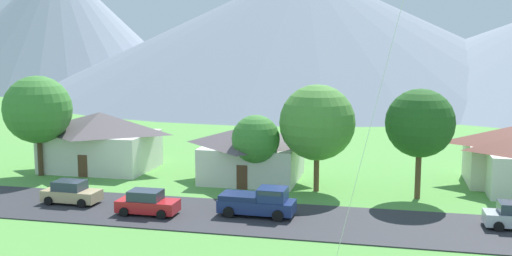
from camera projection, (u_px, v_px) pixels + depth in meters
name	position (u px, v px, depth m)	size (l,w,h in m)	color
road_strip	(269.00, 218.00, 39.89)	(160.00, 7.96, 0.08)	#2D2D33
mountain_far_east_ridge	(304.00, 30.00, 146.99)	(131.75, 131.75, 30.70)	slate
mountain_central_ridge	(59.00, 23.00, 166.38)	(73.14, 73.14, 35.32)	gray
house_leftmost	(253.00, 151.00, 51.44)	(8.63, 8.26, 4.81)	silver
house_right_center	(101.00, 140.00, 55.48)	(10.36, 7.54, 5.42)	silver
tree_near_left	(317.00, 123.00, 46.76)	(6.04, 6.04, 8.60)	brown
tree_left_of_center	(256.00, 139.00, 47.74)	(3.93, 3.93, 6.08)	#4C3823
tree_center	(38.00, 110.00, 52.32)	(6.01, 6.01, 9.00)	#4C3823
tree_right_of_center	(420.00, 123.00, 44.39)	(5.21, 5.21, 8.45)	brown
parked_car_tan_west_end	(71.00, 193.00, 43.50)	(4.25, 2.17, 1.68)	tan
parked_car_red_mid_east	(147.00, 203.00, 40.68)	(4.20, 2.08, 1.68)	red
pickup_truck_navy_west_side	(259.00, 202.00, 40.31)	(5.25, 2.43, 1.99)	navy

